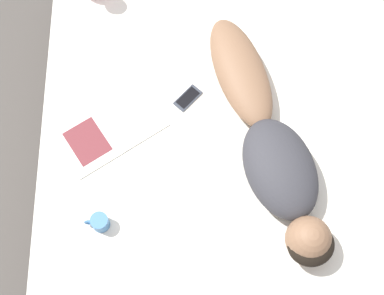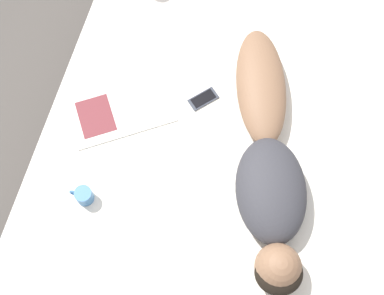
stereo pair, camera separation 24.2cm
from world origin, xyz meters
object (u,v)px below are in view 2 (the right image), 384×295
object	(u,v)px
open_magazine	(119,110)
cell_phone	(203,99)
person	(269,166)
coffee_mug	(84,195)

from	to	relation	value
open_magazine	cell_phone	world-z (taller)	same
cell_phone	open_magazine	bearing A→B (deg)	66.20
person	open_magazine	world-z (taller)	person
person	cell_phone	distance (m)	0.47
person	coffee_mug	bearing A→B (deg)	6.70
coffee_mug	cell_phone	world-z (taller)	coffee_mug
coffee_mug	open_magazine	bearing A→B (deg)	-92.30
person	coffee_mug	xyz separation A→B (m)	(0.76, 0.32, -0.04)
person	open_magazine	xyz separation A→B (m)	(0.74, -0.13, -0.08)
person	cell_phone	bearing A→B (deg)	-54.43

